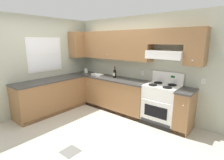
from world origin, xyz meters
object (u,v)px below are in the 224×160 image
object	(u,v)px
wine_bottle	(115,73)
paper_towel_roll	(86,71)
bowl	(97,75)
stove	(161,104)

from	to	relation	value
wine_bottle	paper_towel_roll	distance (m)	1.19
bowl	paper_towel_roll	xyz separation A→B (m)	(-0.62, 0.12, 0.05)
wine_bottle	bowl	size ratio (longest dim) A/B	0.93
wine_bottle	bowl	xyz separation A→B (m)	(-0.57, -0.12, -0.11)
stove	paper_towel_roll	bearing A→B (deg)	178.84
wine_bottle	paper_towel_roll	world-z (taller)	wine_bottle
stove	bowl	world-z (taller)	stove
wine_bottle	paper_towel_roll	size ratio (longest dim) A/B	2.36
stove	wine_bottle	xyz separation A→B (m)	(-1.43, 0.05, 0.56)
stove	bowl	bearing A→B (deg)	-178.14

